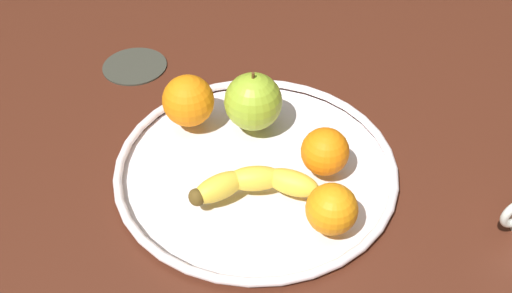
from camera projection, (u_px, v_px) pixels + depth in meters
The scene contains 8 objects.
ground_plane at pixel (256, 181), 82.19cm from camera, with size 143.87×143.87×4.00cm, color #482014.
fruit_bowl at pixel (256, 167), 80.20cm from camera, with size 38.89×38.89×1.80cm.
banana at pixel (253, 183), 74.49cm from camera, with size 17.22×8.62×3.31cm.
apple at pixel (253, 101), 82.63cm from camera, with size 8.35×8.35×9.15cm.
orange_back_left at pixel (325, 152), 76.50cm from camera, with size 6.45×6.45×6.45cm, color orange.
orange_front_right at pixel (188, 101), 83.41cm from camera, with size 7.54×7.54×7.54cm, color orange.
orange_center at pixel (332, 209), 69.32cm from camera, with size 6.36×6.36×6.36cm, color orange.
ambient_coaster at pixel (135, 65), 98.77cm from camera, with size 10.86×10.86×0.60cm, color #35362C.
Camera 1 is at (19.40, 53.04, 57.92)cm, focal length 40.82 mm.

